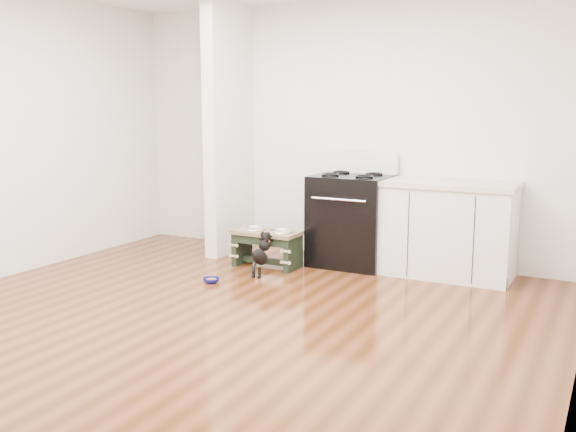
# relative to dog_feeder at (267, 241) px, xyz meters

# --- Properties ---
(ground) EXTENTS (5.00, 5.00, 0.00)m
(ground) POSITION_rel_dog_feeder_xyz_m (0.47, -1.67, -0.27)
(ground) COLOR #421F0B
(ground) RESTS_ON ground
(room_shell) EXTENTS (5.00, 5.00, 5.00)m
(room_shell) POSITION_rel_dog_feeder_xyz_m (0.47, -1.67, 1.35)
(room_shell) COLOR silver
(room_shell) RESTS_ON ground
(partition_wall) EXTENTS (0.15, 0.80, 2.70)m
(partition_wall) POSITION_rel_dog_feeder_xyz_m (-0.70, 0.43, 1.08)
(partition_wall) COLOR silver
(partition_wall) RESTS_ON ground
(oven_range) EXTENTS (0.76, 0.69, 1.14)m
(oven_range) POSITION_rel_dog_feeder_xyz_m (0.72, 0.49, 0.21)
(oven_range) COLOR black
(oven_range) RESTS_ON ground
(cabinet_run) EXTENTS (1.24, 0.64, 0.91)m
(cabinet_run) POSITION_rel_dog_feeder_xyz_m (1.70, 0.51, 0.19)
(cabinet_run) COLOR silver
(cabinet_run) RESTS_ON ground
(dog_feeder) EXTENTS (0.68, 0.36, 0.39)m
(dog_feeder) POSITION_rel_dog_feeder_xyz_m (0.00, 0.00, 0.00)
(dog_feeder) COLOR black
(dog_feeder) RESTS_ON ground
(puppy) EXTENTS (0.12, 0.35, 0.41)m
(puppy) POSITION_rel_dog_feeder_xyz_m (0.12, -0.31, -0.04)
(puppy) COLOR black
(puppy) RESTS_ON ground
(floor_bowl) EXTENTS (0.17, 0.17, 0.05)m
(floor_bowl) POSITION_rel_dog_feeder_xyz_m (-0.16, -0.77, -0.24)
(floor_bowl) COLOR #0D105E
(floor_bowl) RESTS_ON ground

